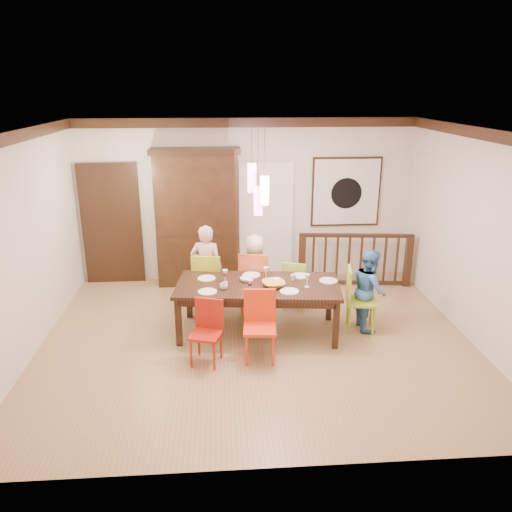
{
  "coord_description": "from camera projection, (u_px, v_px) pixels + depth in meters",
  "views": [
    {
      "loc": [
        -0.47,
        -6.27,
        3.4
      ],
      "look_at": [
        0.02,
        0.41,
        1.12
      ],
      "focal_mm": 35.0,
      "sensor_mm": 36.0,
      "label": 1
    }
  ],
  "objects": [
    {
      "name": "cup_left",
      "position": [
        224.0,
        286.0,
        6.87
      ],
      "size": [
        0.12,
        0.12,
        0.09
      ],
      "primitive_type": "imported",
      "rotation": [
        0.0,
        0.0,
        -0.09
      ],
      "color": "silver",
      "rests_on": "dining_table"
    },
    {
      "name": "cup_right",
      "position": [
        293.0,
        278.0,
        7.18
      ],
      "size": [
        0.11,
        0.11,
        0.08
      ],
      "primitive_type": "imported",
      "rotation": [
        0.0,
        0.0,
        0.2
      ],
      "color": "silver",
      "rests_on": "dining_table"
    },
    {
      "name": "wine_glass_d",
      "position": [
        307.0,
        281.0,
        6.93
      ],
      "size": [
        0.08,
        0.08,
        0.19
      ],
      "primitive_type": null,
      "color": "silver",
      "rests_on": "dining_table"
    },
    {
      "name": "wine_glass_b",
      "position": [
        266.0,
        273.0,
        7.19
      ],
      "size": [
        0.08,
        0.08,
        0.19
      ],
      "primitive_type": null,
      "color": "silver",
      "rests_on": "dining_table"
    },
    {
      "name": "pendant_cluster",
      "position": [
        258.0,
        189.0,
        6.62
      ],
      "size": [
        0.27,
        0.21,
        1.14
      ],
      "color": "#F34879",
      "rests_on": "ceiling"
    },
    {
      "name": "chair_far_mid",
      "position": [
        255.0,
        277.0,
        7.8
      ],
      "size": [
        0.55,
        0.55,
        1.01
      ],
      "rotation": [
        0.0,
        0.0,
        2.92
      ],
      "color": "#C3502C",
      "rests_on": "floor"
    },
    {
      "name": "floor",
      "position": [
        257.0,
        340.0,
        7.05
      ],
      "size": [
        6.0,
        6.0,
        0.0
      ],
      "primitive_type": "plane",
      "color": "#99774A",
      "rests_on": "ground"
    },
    {
      "name": "chair_end_right",
      "position": [
        362.0,
        296.0,
        7.19
      ],
      "size": [
        0.5,
        0.5,
        0.94
      ],
      "rotation": [
        0.0,
        0.0,
        1.38
      ],
      "color": "#8FAC27",
      "rests_on": "floor"
    },
    {
      "name": "wall_left",
      "position": [
        23.0,
        247.0,
        6.38
      ],
      "size": [
        0.0,
        5.0,
        5.0
      ],
      "primitive_type": "plane",
      "rotation": [
        1.57,
        0.0,
        1.57
      ],
      "color": "beige",
      "rests_on": "floor"
    },
    {
      "name": "white_doorway",
      "position": [
        266.0,
        223.0,
        9.07
      ],
      "size": [
        0.97,
        0.05,
        2.22
      ],
      "primitive_type": "cube",
      "color": "silver",
      "rests_on": "wall_back"
    },
    {
      "name": "dining_table",
      "position": [
        258.0,
        289.0,
        7.09
      ],
      "size": [
        2.4,
        1.29,
        0.75
      ],
      "rotation": [
        0.0,
        0.0,
        -0.11
      ],
      "color": "black",
      "rests_on": "floor"
    },
    {
      "name": "chair_far_right",
      "position": [
        295.0,
        281.0,
        7.92
      ],
      "size": [
        0.47,
        0.47,
        0.83
      ],
      "rotation": [
        0.0,
        0.0,
        2.82
      ],
      "color": "#97D13B",
      "rests_on": "floor"
    },
    {
      "name": "wine_glass_c",
      "position": [
        250.0,
        286.0,
        6.73
      ],
      "size": [
        0.08,
        0.08,
        0.19
      ],
      "primitive_type": null,
      "color": "#590C19",
      "rests_on": "dining_table"
    },
    {
      "name": "china_hutch",
      "position": [
        197.0,
        218.0,
        8.77
      ],
      "size": [
        1.53,
        0.46,
        2.42
      ],
      "color": "black",
      "rests_on": "floor"
    },
    {
      "name": "plate_far_mid",
      "position": [
        251.0,
        275.0,
        7.38
      ],
      "size": [
        0.26,
        0.26,
        0.01
      ],
      "primitive_type": "cylinder",
      "color": "white",
      "rests_on": "dining_table"
    },
    {
      "name": "person_far_left",
      "position": [
        207.0,
        268.0,
        7.87
      ],
      "size": [
        0.56,
        0.43,
        1.39
      ],
      "primitive_type": "imported",
      "rotation": [
        0.0,
        0.0,
        2.93
      ],
      "color": "beige",
      "rests_on": "floor"
    },
    {
      "name": "plate_near_left",
      "position": [
        207.0,
        292.0,
        6.78
      ],
      "size": [
        0.26,
        0.26,
        0.01
      ],
      "primitive_type": "cylinder",
      "color": "white",
      "rests_on": "dining_table"
    },
    {
      "name": "chair_far_left",
      "position": [
        209.0,
        278.0,
        7.81
      ],
      "size": [
        0.52,
        0.52,
        0.98
      ],
      "rotation": [
        0.0,
        0.0,
        2.96
      ],
      "color": "#ADB921",
      "rests_on": "floor"
    },
    {
      "name": "panel_door",
      "position": [
        112.0,
        226.0,
        8.86
      ],
      "size": [
        1.04,
        0.07,
        2.24
      ],
      "primitive_type": "cube",
      "color": "black",
      "rests_on": "wall_back"
    },
    {
      "name": "wine_glass_a",
      "position": [
        225.0,
        276.0,
        7.09
      ],
      "size": [
        0.08,
        0.08,
        0.19
      ],
      "primitive_type": null,
      "color": "#590C19",
      "rests_on": "dining_table"
    },
    {
      "name": "plate_end_right",
      "position": [
        328.0,
        281.0,
        7.16
      ],
      "size": [
        0.26,
        0.26,
        0.01
      ],
      "primitive_type": "cylinder",
      "color": "white",
      "rests_on": "dining_table"
    },
    {
      "name": "wall_right",
      "position": [
        476.0,
        238.0,
        6.79
      ],
      "size": [
        0.0,
        5.0,
        5.0
      ],
      "primitive_type": "plane",
      "rotation": [
        1.57,
        0.0,
        -1.57
      ],
      "color": "beige",
      "rests_on": "floor"
    },
    {
      "name": "crown_molding",
      "position": [
        257.0,
        136.0,
        6.14
      ],
      "size": [
        6.0,
        5.0,
        0.16
      ],
      "primitive_type": null,
      "color": "black",
      "rests_on": "wall_back"
    },
    {
      "name": "person_far_mid",
      "position": [
        255.0,
        272.0,
        7.94
      ],
      "size": [
        0.6,
        0.4,
        1.22
      ],
      "primitive_type": "imported",
      "rotation": [
        0.0,
        0.0,
        3.16
      ],
      "color": "beige",
      "rests_on": "floor"
    },
    {
      "name": "small_bowl",
      "position": [
        246.0,
        279.0,
        7.16
      ],
      "size": [
        0.22,
        0.22,
        0.05
      ],
      "primitive_type": "imported",
      "rotation": [
        0.0,
        0.0,
        -0.28
      ],
      "color": "white",
      "rests_on": "dining_table"
    },
    {
      "name": "plate_near_mid",
      "position": [
        289.0,
        291.0,
        6.79
      ],
      "size": [
        0.26,
        0.26,
        0.01
      ],
      "primitive_type": "cylinder",
      "color": "white",
      "rests_on": "dining_table"
    },
    {
      "name": "chair_near_left",
      "position": [
        206.0,
        329.0,
        6.33
      ],
      "size": [
        0.47,
        0.47,
        0.83
      ],
      "rotation": [
        0.0,
        0.0,
        -0.3
      ],
      "color": "maroon",
      "rests_on": "floor"
    },
    {
      "name": "napkin",
      "position": [
        260.0,
        295.0,
        6.68
      ],
      "size": [
        0.18,
        0.14,
        0.01
      ],
      "primitive_type": "cube",
      "color": "#D83359",
      "rests_on": "dining_table"
    },
    {
      "name": "painting",
      "position": [
        346.0,
        192.0,
        8.99
      ],
      "size": [
        1.25,
        0.06,
        1.25
      ],
      "color": "black",
      "rests_on": "wall_back"
    },
    {
      "name": "plate_far_left",
      "position": [
        207.0,
        278.0,
        7.25
      ],
      "size": [
        0.26,
        0.26,
        0.01
      ],
      "primitive_type": "cylinder",
      "color": "white",
      "rests_on": "dining_table"
    },
    {
      "name": "balustrade",
      "position": [
        355.0,
        259.0,
        8.87
      ],
      "size": [
        2.01,
        0.29,
        0.96
      ],
      "rotation": [
        0.0,
        0.0,
        -0.1
      ],
      "color": "black",
      "rests_on": "floor"
    },
    {
      "name": "ceiling",
      "position": [
        257.0,
        130.0,
        6.12
      ],
      "size": [
        6.0,
        6.0,
        0.0
      ],
      "primitive_type": "plane",
      "rotation": [
        3.14,
        0.0,
        0.0
      ],
      "color": "white",
      "rests_on": "wall_back"
    },
    {
      "name": "serving_bowl",
      "position": [
        274.0,
        284.0,
        6.97
      ],
      "size": [
        0.36,
        0.36,
        0.08
      ],
      "primitive_type": "imported",
      "rotation": [
        0.0,
        0.0,
        0.17
      ],
      "color": "gold",
      "rests_on": "dining_table"
    },
    {
      "name": "plate_far_right",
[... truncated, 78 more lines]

